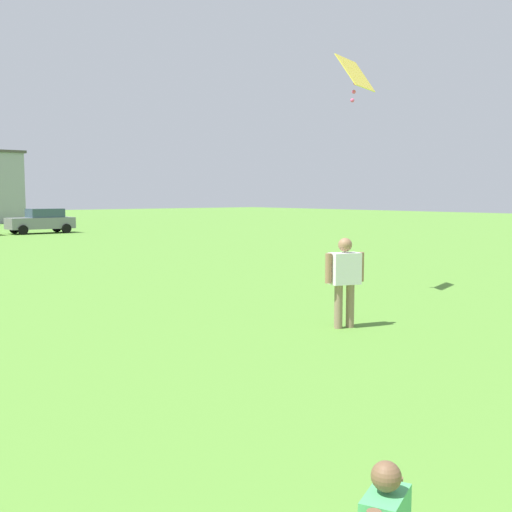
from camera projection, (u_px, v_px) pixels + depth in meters
adult_bystander at (345, 275)px, 12.32m from camera, size 0.81×0.47×1.77m
kite at (355, 75)px, 16.09m from camera, size 1.43×1.00×1.15m
parked_car_gray_3 at (42, 221)px, 42.94m from camera, size 4.30×2.02×1.68m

